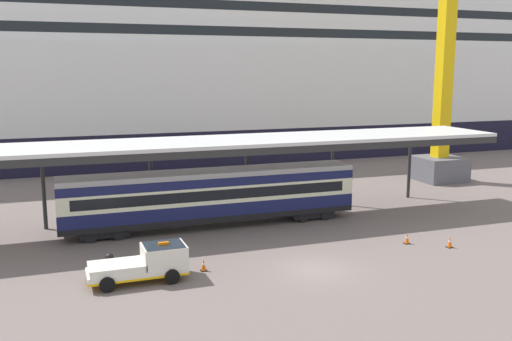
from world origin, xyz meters
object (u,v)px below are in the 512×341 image
object	(u,v)px
traffic_cone_far	(407,238)
quay_bollard	(110,261)
service_truck	(147,262)
traffic_cone_mid	(450,242)
traffic_cone_near	(204,265)
dockside_crane	(450,20)
train_carriage	(212,195)
cruise_ship	(154,63)

from	to	relation	value
traffic_cone_far	quay_bollard	distance (m)	18.69
service_truck	quay_bollard	size ratio (longest dim) A/B	5.44
traffic_cone_mid	traffic_cone_near	bearing A→B (deg)	176.00
quay_bollard	dockside_crane	bearing A→B (deg)	24.56
train_carriage	traffic_cone_far	size ratio (longest dim) A/B	28.71
traffic_cone_mid	dockside_crane	bearing A→B (deg)	54.05
dockside_crane	quay_bollard	size ratio (longest dim) A/B	54.55
traffic_cone_far	traffic_cone_mid	bearing A→B (deg)	-37.10
train_carriage	traffic_cone_near	bearing A→B (deg)	-108.20
service_truck	dockside_crane	world-z (taller)	dockside_crane
traffic_cone_mid	train_carriage	bearing A→B (deg)	142.96
train_carriage	service_truck	size ratio (longest dim) A/B	4.03
traffic_cone_far	service_truck	bearing A→B (deg)	-177.12
train_carriage	dockside_crane	size ratio (longest dim) A/B	0.40
traffic_cone_near	dockside_crane	world-z (taller)	dockside_crane
train_carriage	traffic_cone_mid	xyz separation A→B (m)	(12.93, -9.76, -1.96)
train_carriage	cruise_ship	bearing A→B (deg)	85.98
service_truck	dockside_crane	bearing A→B (deg)	28.97
traffic_cone_mid	dockside_crane	size ratio (longest dim) A/B	0.01
cruise_ship	quay_bollard	size ratio (longest dim) A/B	144.10
traffic_cone_near	traffic_cone_far	world-z (taller)	traffic_cone_far
quay_bollard	traffic_cone_mid	bearing A→B (deg)	-8.49
traffic_cone_near	quay_bollard	world-z (taller)	quay_bollard
cruise_ship	traffic_cone_near	xyz separation A→B (m)	(-5.61, -47.92, -11.58)
cruise_ship	train_carriage	world-z (taller)	cruise_ship
traffic_cone_far	dockside_crane	world-z (taller)	dockside_crane
traffic_cone_far	dockside_crane	size ratio (longest dim) A/B	0.01
train_carriage	traffic_cone_far	distance (m)	13.71
service_truck	cruise_ship	bearing A→B (deg)	79.66
train_carriage	traffic_cone_mid	distance (m)	16.32
traffic_cone_near	traffic_cone_mid	distance (m)	15.81
traffic_cone_far	dockside_crane	distance (m)	27.96
cruise_ship	traffic_cone_near	distance (m)	49.62
traffic_cone_near	traffic_cone_far	bearing A→B (deg)	2.02
traffic_cone_mid	traffic_cone_far	xyz separation A→B (m)	(-2.10, 1.59, 0.02)
traffic_cone_near	traffic_cone_mid	xyz separation A→B (m)	(15.77, -1.10, 0.01)
dockside_crane	quay_bollard	xyz separation A→B (m)	(-34.34, -15.69, -15.31)
train_carriage	quay_bollard	distance (m)	10.41
cruise_ship	service_truck	bearing A→B (deg)	-100.34
cruise_ship	dockside_crane	xyz separation A→B (m)	(23.79, -30.24, 3.91)
traffic_cone_near	traffic_cone_far	size ratio (longest dim) A/B	0.93
traffic_cone_near	dockside_crane	xyz separation A→B (m)	(29.40, 17.68, 15.49)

